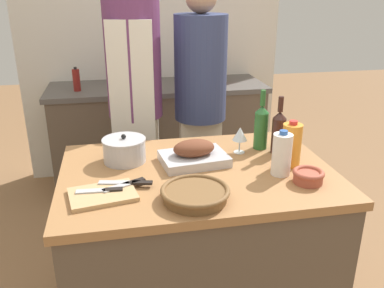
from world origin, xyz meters
TOP-DOWN VIEW (x-y plane):
  - kitchen_island at (0.00, 0.00)m, footprint 1.26×0.87m
  - back_counter at (0.00, 1.63)m, footprint 1.79×0.60m
  - back_wall at (0.00, 1.98)m, footprint 2.29×0.10m
  - roasting_pan at (-0.00, 0.08)m, footprint 0.34×0.26m
  - wicker_basket at (-0.07, -0.28)m, footprint 0.28×0.28m
  - cutting_board at (-0.43, -0.18)m, footprint 0.29×0.23m
  - stock_pot at (-0.33, 0.17)m, footprint 0.21×0.21m
  - mixing_bowl at (0.45, -0.22)m, footprint 0.14×0.14m
  - juice_jug at (0.45, -0.03)m, footprint 0.09×0.09m
  - milk_jug at (0.36, -0.12)m, footprint 0.09×0.09m
  - wine_bottle_green at (0.38, 0.20)m, footprint 0.07×0.07m
  - wine_bottle_dark at (0.45, 0.13)m, footprint 0.07×0.07m
  - wine_glass_left at (0.26, 0.17)m, footprint 0.07×0.07m
  - knife_chef at (-0.33, -0.11)m, footprint 0.23×0.08m
  - knife_paring at (-0.44, -0.16)m, footprint 0.19×0.04m
  - knife_bread at (-0.34, -0.13)m, footprint 0.19×0.11m
  - stand_mixer at (0.48, 1.61)m, footprint 0.18×0.14m
  - condiment_bottle_tall at (-0.34, 1.77)m, footprint 0.06×0.06m
  - condiment_bottle_short at (-0.64, 1.56)m, footprint 0.06×0.06m
  - person_cook_aproned at (-0.23, 0.90)m, footprint 0.35×0.37m
  - person_cook_guest at (0.21, 0.92)m, footprint 0.35×0.35m

SIDE VIEW (x-z plane):
  - kitchen_island at x=0.00m, z-range 0.00..0.87m
  - back_counter at x=0.00m, z-range 0.00..0.90m
  - cutting_board at x=-0.43m, z-range 0.87..0.89m
  - knife_chef at x=-0.33m, z-range 0.88..0.89m
  - knife_paring at x=-0.44m, z-range 0.88..0.89m
  - knife_bread at x=-0.34m, z-range 0.88..0.89m
  - wicker_basket at x=-0.07m, z-range 0.87..0.92m
  - mixing_bowl at x=0.45m, z-range 0.87..0.93m
  - roasting_pan at x=0.00m, z-range 0.85..0.97m
  - stock_pot at x=-0.33m, z-range 0.86..1.00m
  - person_cook_guest at x=0.21m, z-range 0.09..1.80m
  - milk_jug at x=0.36m, z-range 0.86..1.07m
  - wine_glass_left at x=0.26m, z-range 0.90..1.04m
  - juice_jug at x=0.45m, z-range 0.86..1.08m
  - wine_bottle_dark at x=0.45m, z-range 0.84..1.13m
  - condiment_bottle_short at x=-0.64m, z-range 0.89..1.08m
  - wine_bottle_green at x=0.38m, z-range 0.83..1.15m
  - condiment_bottle_tall at x=-0.34m, z-range 0.89..1.11m
  - person_cook_aproned at x=-0.23m, z-range 0.10..1.92m
  - stand_mixer at x=0.48m, z-range 0.87..1.22m
  - back_wall at x=0.00m, z-range 0.00..2.55m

